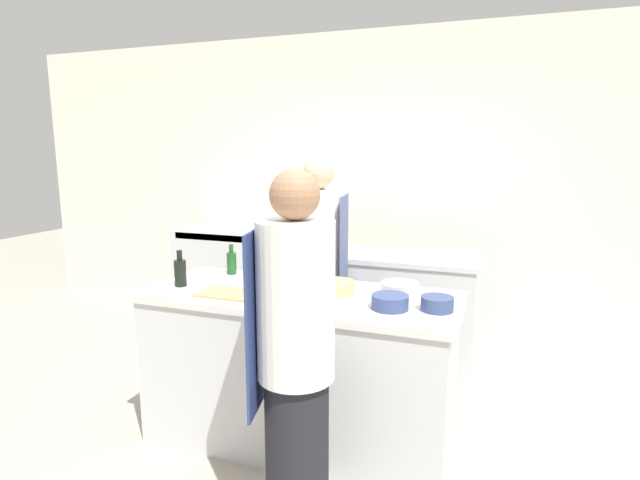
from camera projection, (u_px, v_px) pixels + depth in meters
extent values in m
plane|color=#A89E8E|center=(301.00, 437.00, 3.02)|extent=(16.00, 16.00, 0.00)
cube|color=silver|center=(383.00, 183.00, 4.74)|extent=(8.00, 0.06, 2.80)
cube|color=silver|center=(300.00, 370.00, 2.94)|extent=(1.74, 0.72, 0.87)
cube|color=silver|center=(300.00, 296.00, 2.86)|extent=(1.81, 0.75, 0.04)
cube|color=silver|center=(363.00, 309.00, 4.09)|extent=(1.76, 0.57, 0.87)
cube|color=silver|center=(364.00, 255.00, 4.01)|extent=(1.84, 0.59, 0.04)
cube|color=silver|center=(234.00, 275.00, 5.01)|extent=(1.00, 0.69, 0.95)
cube|color=black|center=(217.00, 305.00, 4.73)|extent=(0.80, 0.01, 0.33)
cube|color=black|center=(214.00, 238.00, 4.61)|extent=(0.85, 0.01, 0.06)
cylinder|color=black|center=(297.00, 456.00, 2.21)|extent=(0.28, 0.28, 0.76)
cylinder|color=silver|center=(296.00, 301.00, 2.08)|extent=(0.33, 0.33, 0.68)
cube|color=navy|center=(256.00, 321.00, 2.12)|extent=(0.08, 0.31, 0.79)
sphere|color=#9E7051|center=(295.00, 195.00, 2.00)|extent=(0.21, 0.21, 0.21)
cylinder|color=black|center=(318.00, 335.00, 3.65)|extent=(0.30, 0.30, 0.77)
cylinder|color=silver|center=(318.00, 238.00, 3.52)|extent=(0.36, 0.36, 0.68)
cube|color=#4C567F|center=(344.00, 252.00, 3.50)|extent=(0.06, 0.34, 0.79)
sphere|color=tan|center=(318.00, 174.00, 3.44)|extent=(0.22, 0.22, 0.22)
cylinder|color=#5B2319|center=(298.00, 273.00, 2.93)|extent=(0.07, 0.07, 0.19)
cylinder|color=#5B2319|center=(298.00, 251.00, 2.90)|extent=(0.03, 0.03, 0.07)
cylinder|color=#19471E|center=(232.00, 263.00, 3.29)|extent=(0.06, 0.06, 0.14)
cylinder|color=#19471E|center=(231.00, 248.00, 3.27)|extent=(0.03, 0.03, 0.06)
cylinder|color=silver|center=(281.00, 292.00, 2.64)|extent=(0.07, 0.07, 0.13)
cylinder|color=silver|center=(281.00, 275.00, 2.62)|extent=(0.03, 0.03, 0.05)
cylinder|color=black|center=(180.00, 273.00, 2.99)|extent=(0.07, 0.07, 0.16)
cylinder|color=black|center=(179.00, 255.00, 2.97)|extent=(0.03, 0.03, 0.06)
cylinder|color=#B2A84C|center=(298.00, 266.00, 3.15)|extent=(0.09, 0.09, 0.17)
cylinder|color=#B2A84C|center=(298.00, 248.00, 3.13)|extent=(0.04, 0.04, 0.07)
cylinder|color=navy|center=(390.00, 302.00, 2.57)|extent=(0.19, 0.19, 0.07)
cylinder|color=#B7BABC|center=(400.00, 289.00, 2.82)|extent=(0.22, 0.22, 0.07)
cylinder|color=navy|center=(437.00, 304.00, 2.54)|extent=(0.17, 0.17, 0.07)
cylinder|color=tan|center=(335.00, 287.00, 2.86)|extent=(0.22, 0.22, 0.07)
cylinder|color=#B2382D|center=(260.00, 292.00, 2.70)|extent=(0.07, 0.07, 0.10)
cube|color=tan|center=(229.00, 293.00, 2.83)|extent=(0.34, 0.23, 0.01)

